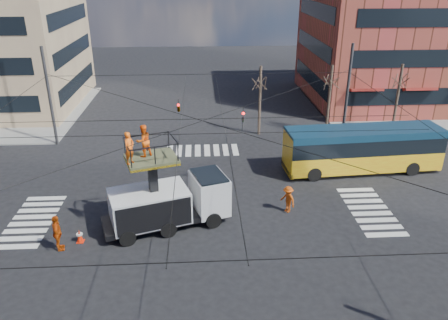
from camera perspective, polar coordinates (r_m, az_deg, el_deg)
ground at (r=26.09m, az=-2.58°, el=-7.22°), size 120.00×120.00×0.00m
sidewalk_ne at (r=50.03m, az=21.99°, el=6.62°), size 18.00×18.00×0.12m
crosswalks at (r=26.08m, az=-2.58°, el=-7.21°), size 22.40×22.40×0.02m
building_ne at (r=51.71m, az=22.86°, el=14.95°), size 20.06×16.06×14.00m
overhead_network at (r=24.52m, az=-2.94°, el=1.87°), size 24.24×24.24×8.00m
tree_a at (r=37.26m, az=4.78°, el=10.10°), size 2.00×2.00×6.00m
tree_b at (r=38.54m, az=13.79°, el=9.97°), size 2.00×2.00×6.00m
tree_c at (r=40.68m, az=22.02°, el=9.64°), size 2.00×2.00×6.00m
utility_truck at (r=24.40m, az=-7.28°, el=-4.32°), size 7.37×4.36×6.05m
city_bus at (r=32.38m, az=17.65°, el=1.45°), size 11.17×3.39×3.20m
traffic_cone at (r=24.80m, az=-18.33°, el=-9.39°), size 0.36×0.36×0.73m
worker_ground at (r=24.19m, az=-20.94°, el=-8.92°), size 0.79×1.26×2.01m
flagger at (r=26.31m, az=8.34°, el=-5.09°), size 1.11×1.24×1.67m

